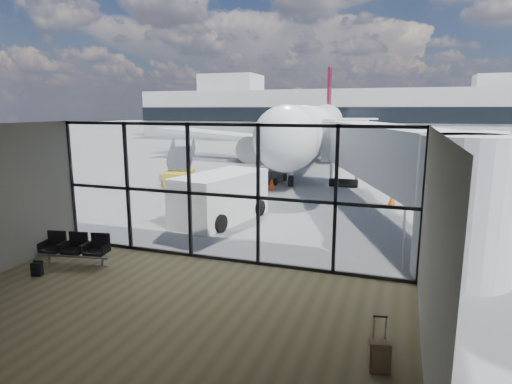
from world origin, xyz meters
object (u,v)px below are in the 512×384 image
Objects in this scene: airliner at (316,128)px; service_van at (219,197)px; seating_row at (76,247)px; suitcase at (379,356)px; belt_loader at (271,174)px; mobile_stairs at (180,175)px; backpack at (37,269)px.

service_van is (0.60, -24.66, -2.04)m from airliner.
suitcase reaches higher than seating_row.
suitcase is 0.28× the size of belt_loader.
airliner is at bearing 102.59° from service_van.
mobile_stairs is (-5.83, -16.59, -2.57)m from airliner.
mobile_stairs reaches higher than suitcase.
suitcase is at bearing -67.98° from mobile_stairs.
mobile_stairs is at bearing 139.74° from service_van.
seating_row reaches higher than backpack.
service_van reaches higher than belt_loader.
suitcase is (9.60, -2.89, -0.23)m from seating_row.
belt_loader is (1.41, 16.94, 0.03)m from seating_row.
airliner reaches higher than backpack.
seating_row is at bearing 149.97° from suitcase.
airliner reaches higher than suitcase.
suitcase is at bearing -82.24° from airliner.
mobile_stairs is (-6.43, 8.08, -0.53)m from service_van.
airliner is at bearing 77.22° from seating_row.
mobile_stairs is at bearing -114.88° from airliner.
backpack is at bearing 157.56° from suitcase.
seating_row is at bearing 60.97° from backpack.
airliner is 10.34× the size of belt_loader.
mobile_stairs is (-5.64, -2.47, -0.02)m from belt_loader.
airliner is at bearing 73.34° from backpack.
airliner is at bearing 93.61° from belt_loader.
mobile_stairs is at bearing -151.95° from belt_loader.
suitcase is 0.30× the size of mobile_stairs.
backpack is 18.31m from belt_loader.
suitcase is at bearing -40.25° from service_van.
suitcase is at bearing -26.60° from seating_row.
belt_loader is at bearing 105.49° from service_van.
suitcase is at bearing -63.17° from belt_loader.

